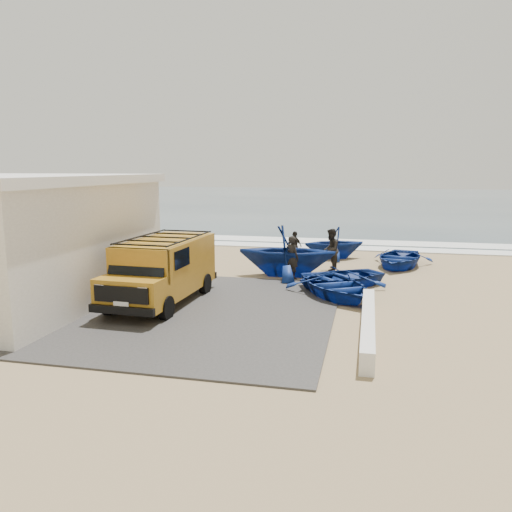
{
  "coord_description": "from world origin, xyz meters",
  "views": [
    {
      "loc": [
        4.93,
        -16.59,
        4.52
      ],
      "look_at": [
        0.73,
        1.78,
        1.2
      ],
      "focal_mm": 35.0,
      "sensor_mm": 36.0,
      "label": 1
    }
  ],
  "objects_px": {
    "boat_near_right": "(339,277)",
    "boat_mid_right": "(399,258)",
    "van": "(163,268)",
    "boat_mid_left": "(287,251)",
    "fisherman_back": "(294,247)",
    "fisherman_middle": "(331,250)",
    "boat_near_left": "(335,286)",
    "parapet": "(368,324)",
    "boat_far_left": "(334,243)",
    "fisherman_front": "(292,257)"
  },
  "relations": [
    {
      "from": "van",
      "to": "boat_far_left",
      "type": "height_order",
      "value": "van"
    },
    {
      "from": "boat_near_right",
      "to": "boat_mid_left",
      "type": "xyz_separation_m",
      "value": [
        -2.31,
        1.57,
        0.69
      ]
    },
    {
      "from": "fisherman_front",
      "to": "fisherman_back",
      "type": "relative_size",
      "value": 1.18
    },
    {
      "from": "boat_near_left",
      "to": "boat_mid_left",
      "type": "bearing_deg",
      "value": 96.03
    },
    {
      "from": "boat_mid_right",
      "to": "boat_near_left",
      "type": "bearing_deg",
      "value": -99.17
    },
    {
      "from": "van",
      "to": "fisherman_back",
      "type": "height_order",
      "value": "van"
    },
    {
      "from": "boat_near_left",
      "to": "fisherman_middle",
      "type": "bearing_deg",
      "value": 66.52
    },
    {
      "from": "fisherman_front",
      "to": "fisherman_middle",
      "type": "distance_m",
      "value": 2.56
    },
    {
      "from": "boat_near_right",
      "to": "boat_mid_right",
      "type": "height_order",
      "value": "boat_mid_right"
    },
    {
      "from": "boat_mid_left",
      "to": "parapet",
      "type": "bearing_deg",
      "value": -157.0
    },
    {
      "from": "fisherman_middle",
      "to": "boat_mid_right",
      "type": "bearing_deg",
      "value": 122.29
    },
    {
      "from": "boat_mid_right",
      "to": "parapet",
      "type": "bearing_deg",
      "value": -84.72
    },
    {
      "from": "van",
      "to": "boat_mid_left",
      "type": "distance_m",
      "value": 6.21
    },
    {
      "from": "fisherman_back",
      "to": "boat_mid_left",
      "type": "bearing_deg",
      "value": -135.52
    },
    {
      "from": "boat_mid_right",
      "to": "fisherman_middle",
      "type": "relative_size",
      "value": 2.09
    },
    {
      "from": "boat_near_left",
      "to": "fisherman_front",
      "type": "xyz_separation_m",
      "value": [
        -1.94,
        2.57,
        0.49
      ]
    },
    {
      "from": "boat_near_left",
      "to": "fisherman_middle",
      "type": "distance_m",
      "value": 4.77
    },
    {
      "from": "boat_mid_left",
      "to": "fisherman_middle",
      "type": "height_order",
      "value": "boat_mid_left"
    },
    {
      "from": "fisherman_back",
      "to": "van",
      "type": "bearing_deg",
      "value": -159.54
    },
    {
      "from": "parapet",
      "to": "fisherman_front",
      "type": "bearing_deg",
      "value": 115.75
    },
    {
      "from": "boat_far_left",
      "to": "boat_mid_left",
      "type": "bearing_deg",
      "value": -42.91
    },
    {
      "from": "boat_far_left",
      "to": "fisherman_front",
      "type": "distance_m",
      "value": 5.35
    },
    {
      "from": "boat_mid_right",
      "to": "fisherman_front",
      "type": "xyz_separation_m",
      "value": [
        -4.44,
        -3.65,
        0.49
      ]
    },
    {
      "from": "boat_mid_left",
      "to": "boat_far_left",
      "type": "height_order",
      "value": "boat_mid_left"
    },
    {
      "from": "fisherman_middle",
      "to": "parapet",
      "type": "bearing_deg",
      "value": 17.14
    },
    {
      "from": "van",
      "to": "boat_far_left",
      "type": "bearing_deg",
      "value": 64.98
    },
    {
      "from": "parapet",
      "to": "boat_far_left",
      "type": "distance_m",
      "value": 11.78
    },
    {
      "from": "van",
      "to": "fisherman_front",
      "type": "relative_size",
      "value": 2.96
    },
    {
      "from": "boat_near_left",
      "to": "fisherman_front",
      "type": "relative_size",
      "value": 2.19
    },
    {
      "from": "boat_near_right",
      "to": "fisherman_back",
      "type": "distance_m",
      "value": 5.28
    },
    {
      "from": "boat_mid_right",
      "to": "boat_far_left",
      "type": "xyz_separation_m",
      "value": [
        -3.1,
        1.53,
        0.4
      ]
    },
    {
      "from": "boat_far_left",
      "to": "fisherman_back",
      "type": "xyz_separation_m",
      "value": [
        -1.8,
        -1.55,
        -0.04
      ]
    },
    {
      "from": "van",
      "to": "boat_near_left",
      "type": "relative_size",
      "value": 1.35
    },
    {
      "from": "boat_mid_right",
      "to": "fisherman_front",
      "type": "relative_size",
      "value": 2.18
    },
    {
      "from": "parapet",
      "to": "fisherman_back",
      "type": "relative_size",
      "value": 3.93
    },
    {
      "from": "fisherman_back",
      "to": "parapet",
      "type": "bearing_deg",
      "value": -118.65
    },
    {
      "from": "boat_mid_right",
      "to": "fisherman_middle",
      "type": "xyz_separation_m",
      "value": [
        -3.04,
        -1.51,
        0.53
      ]
    },
    {
      "from": "parapet",
      "to": "boat_near_right",
      "type": "bearing_deg",
      "value": 101.69
    },
    {
      "from": "van",
      "to": "boat_mid_right",
      "type": "relative_size",
      "value": 1.36
    },
    {
      "from": "fisherman_front",
      "to": "fisherman_middle",
      "type": "bearing_deg",
      "value": -85.33
    },
    {
      "from": "boat_near_left",
      "to": "boat_far_left",
      "type": "distance_m",
      "value": 7.78
    },
    {
      "from": "boat_mid_left",
      "to": "fisherman_back",
      "type": "distance_m",
      "value": 3.1
    },
    {
      "from": "boat_near_right",
      "to": "fisherman_front",
      "type": "height_order",
      "value": "fisherman_front"
    },
    {
      "from": "boat_near_left",
      "to": "boat_near_right",
      "type": "height_order",
      "value": "boat_near_left"
    },
    {
      "from": "boat_near_left",
      "to": "boat_far_left",
      "type": "relative_size",
      "value": 1.29
    },
    {
      "from": "parapet",
      "to": "fisherman_middle",
      "type": "xyz_separation_m",
      "value": [
        -1.71,
        8.6,
        0.66
      ]
    },
    {
      "from": "boat_far_left",
      "to": "fisherman_middle",
      "type": "distance_m",
      "value": 3.04
    },
    {
      "from": "parapet",
      "to": "van",
      "type": "relative_size",
      "value": 1.13
    },
    {
      "from": "boat_near_left",
      "to": "fisherman_front",
      "type": "distance_m",
      "value": 3.26
    },
    {
      "from": "parapet",
      "to": "boat_mid_left",
      "type": "relative_size",
      "value": 1.47
    }
  ]
}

